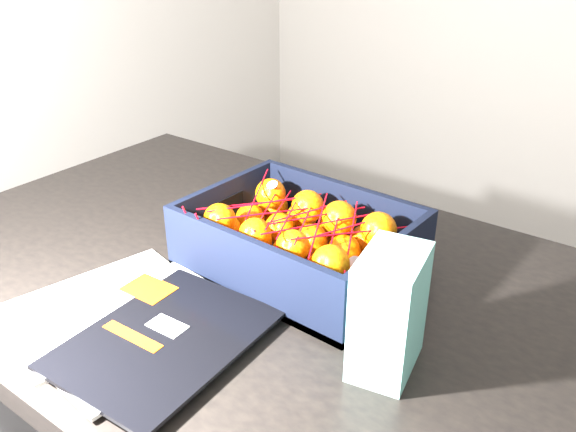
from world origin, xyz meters
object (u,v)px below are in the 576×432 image
Objects in this scene: magazine_stack at (135,324)px; produce_crate at (299,250)px; table at (239,310)px; retail_carton at (389,312)px.

produce_crate is (0.08, 0.28, 0.03)m from magazine_stack.
retail_carton is at bearing -11.25° from table.
table is 3.50× the size of produce_crate.
table is 0.38m from retail_carton.
magazine_stack is (0.01, -0.22, 0.11)m from table.
produce_crate is (0.09, 0.05, 0.13)m from table.
magazine_stack is at bearing -87.10° from table.
produce_crate is at bearing 73.64° from magazine_stack.
magazine_stack is at bearing -106.36° from produce_crate.
produce_crate is 2.12× the size of retail_carton.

